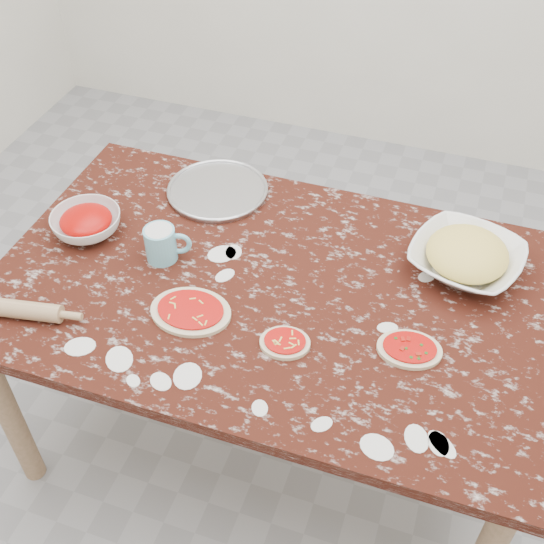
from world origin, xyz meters
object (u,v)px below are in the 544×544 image
Objects in this scene: worktable at (272,304)px; rolling_pin at (16,309)px; cheese_bowl at (466,259)px; pizza_tray at (218,191)px; flour_mug at (162,244)px; sauce_bowl at (87,224)px.

rolling_pin is at bearing -151.30° from worktable.
rolling_pin is at bearing -152.73° from cheese_bowl.
pizza_tray is at bearing 172.43° from cheese_bowl.
flour_mug reaches higher than cheese_bowl.
worktable is 0.71m from rolling_pin.
sauce_bowl is 0.37m from rolling_pin.
cheese_bowl reaches higher than worktable.
pizza_tray is at bearing 131.49° from worktable.
worktable is 0.58m from cheese_bowl.
rolling_pin is (-0.28, -0.34, -0.03)m from flour_mug.
worktable is at bearing -3.26° from sauce_bowl.
worktable is 11.89× the size of flour_mug.
worktable is 0.37m from flour_mug.
cheese_bowl is at bearing 15.69° from flour_mug.
sauce_bowl is (-0.62, 0.04, 0.12)m from worktable.
pizza_tray is at bearing 66.12° from rolling_pin.
sauce_bowl is at bearing 89.75° from rolling_pin.
cheese_bowl is at bearing 25.50° from worktable.
flour_mug is (-0.85, -0.24, 0.02)m from cheese_bowl.
pizza_tray is 2.43× the size of flour_mug.
flour_mug reaches higher than worktable.
sauce_bowl reaches higher than rolling_pin.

